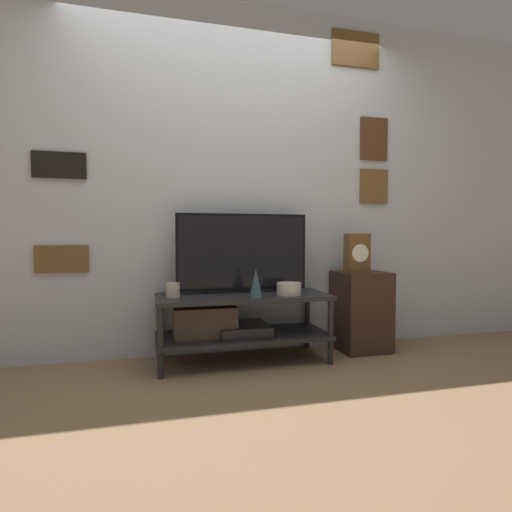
{
  "coord_description": "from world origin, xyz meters",
  "views": [
    {
      "loc": [
        -0.63,
        -2.49,
        0.89
      ],
      "look_at": [
        0.1,
        0.29,
        0.76
      ],
      "focal_mm": 28.0,
      "sensor_mm": 36.0,
      "label": 1
    }
  ],
  "objects_px": {
    "vase_slim_bronze": "(256,283)",
    "vase_wide_bowl": "(289,289)",
    "television": "(243,252)",
    "mantel_clock": "(357,253)",
    "candle_jar": "(173,290)"
  },
  "relations": [
    {
      "from": "television",
      "to": "vase_slim_bronze",
      "type": "bearing_deg",
      "value": -85.01
    },
    {
      "from": "television",
      "to": "mantel_clock",
      "type": "distance_m",
      "value": 0.9
    },
    {
      "from": "vase_slim_bronze",
      "to": "mantel_clock",
      "type": "bearing_deg",
      "value": 14.02
    },
    {
      "from": "television",
      "to": "vase_wide_bowl",
      "type": "xyz_separation_m",
      "value": [
        0.29,
        -0.21,
        -0.26
      ]
    },
    {
      "from": "television",
      "to": "mantel_clock",
      "type": "bearing_deg",
      "value": -4.77
    },
    {
      "from": "vase_wide_bowl",
      "to": "television",
      "type": "bearing_deg",
      "value": 144.35
    },
    {
      "from": "television",
      "to": "vase_wide_bowl",
      "type": "relative_size",
      "value": 5.55
    },
    {
      "from": "vase_wide_bowl",
      "to": "candle_jar",
      "type": "bearing_deg",
      "value": 173.93
    },
    {
      "from": "television",
      "to": "mantel_clock",
      "type": "xyz_separation_m",
      "value": [
        0.9,
        -0.08,
        -0.01
      ]
    },
    {
      "from": "vase_slim_bronze",
      "to": "vase_wide_bowl",
      "type": "distance_m",
      "value": 0.28
    },
    {
      "from": "television",
      "to": "vase_slim_bronze",
      "type": "xyz_separation_m",
      "value": [
        0.03,
        -0.29,
        -0.2
      ]
    },
    {
      "from": "television",
      "to": "candle_jar",
      "type": "distance_m",
      "value": 0.59
    },
    {
      "from": "candle_jar",
      "to": "vase_slim_bronze",
      "type": "bearing_deg",
      "value": -17.43
    },
    {
      "from": "vase_slim_bronze",
      "to": "candle_jar",
      "type": "bearing_deg",
      "value": 162.57
    },
    {
      "from": "candle_jar",
      "to": "vase_wide_bowl",
      "type": "bearing_deg",
      "value": -6.07
    }
  ]
}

